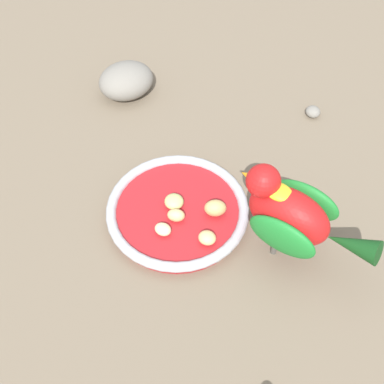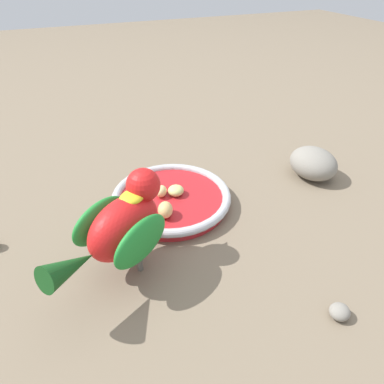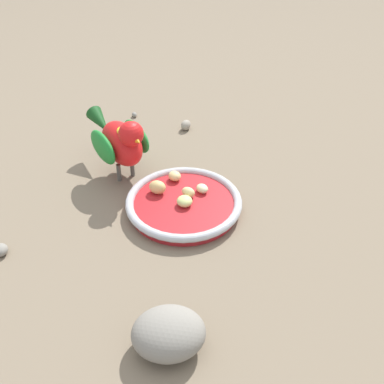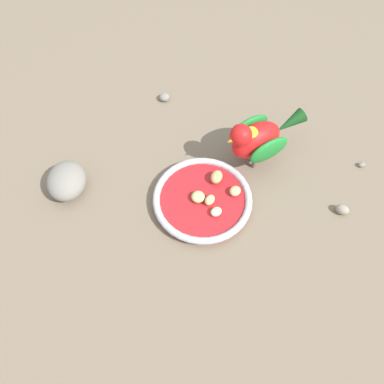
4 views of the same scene
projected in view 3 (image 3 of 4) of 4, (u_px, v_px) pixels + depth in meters
name	position (u px, v px, depth m)	size (l,w,h in m)	color
ground_plane	(194.00, 204.00, 0.94)	(4.00, 4.00, 0.00)	#756651
feeding_bowl	(185.00, 204.00, 0.92)	(0.22, 0.22, 0.03)	#AD1E23
apple_piece_0	(204.00, 188.00, 0.94)	(0.03, 0.02, 0.02)	beige
apple_piece_1	(176.00, 176.00, 0.97)	(0.03, 0.02, 0.02)	#E5C67F
apple_piece_2	(186.00, 201.00, 0.90)	(0.03, 0.03, 0.02)	#C6D17A
apple_piece_3	(159.00, 187.00, 0.93)	(0.03, 0.03, 0.03)	tan
apple_piece_4	(190.00, 193.00, 0.92)	(0.03, 0.02, 0.02)	#E5C67F
parrot	(122.00, 140.00, 0.97)	(0.15, 0.19, 0.15)	#59544C
rock_large	(170.00, 333.00, 0.66)	(0.10, 0.09, 0.06)	gray
pebble_0	(2.00, 250.00, 0.83)	(0.03, 0.03, 0.02)	gray
pebble_1	(187.00, 125.00, 1.17)	(0.03, 0.02, 0.02)	gray
pebble_2	(136.00, 115.00, 1.22)	(0.02, 0.01, 0.01)	gray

